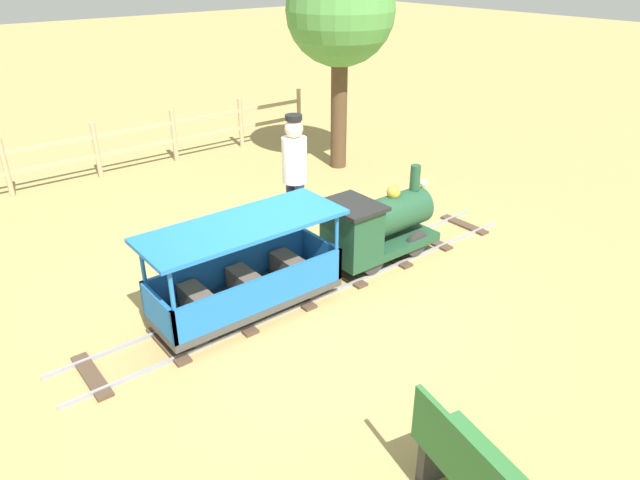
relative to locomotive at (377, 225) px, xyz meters
name	(u,v)px	position (x,y,z in m)	size (l,w,h in m)	color
ground_plane	(291,296)	(0.00, -1.23, -0.48)	(60.00, 60.00, 0.00)	#A38C51
track	(318,284)	(0.00, -0.86, -0.47)	(0.71, 5.70, 0.04)	gray
locomotive	(377,225)	(0.00, 0.00, 0.00)	(0.67, 1.45, 1.04)	#1E472D
passenger_car	(246,277)	(0.00, -1.76, -0.06)	(0.77, 2.00, 0.97)	#3F3F3F
conductor_person	(295,169)	(-1.04, -0.40, 0.47)	(0.30, 0.30, 1.62)	#282D47
oak_tree_near	(340,13)	(-2.91, 1.86, 1.98)	(1.69, 1.69, 3.35)	#4C3823
fence_section	(137,141)	(-4.88, -0.86, 0.00)	(0.08, 6.78, 0.90)	tan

